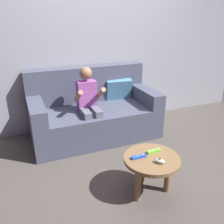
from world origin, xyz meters
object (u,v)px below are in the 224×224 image
at_px(coffee_table, 151,164).
at_px(nunchuk_white, 160,161).
at_px(game_remote_lime_near_edge, 154,151).
at_px(game_remote_blue_far_corner, 139,157).
at_px(couch, 94,113).
at_px(person_seated_on_couch, 89,102).

distance_m(coffee_table, nunchuk_white, 0.14).
xyz_separation_m(game_remote_lime_near_edge, game_remote_blue_far_corner, (-0.17, -0.03, 0.00)).
distance_m(couch, nunchuk_white, 1.43).
bearing_deg(game_remote_lime_near_edge, person_seated_on_couch, 105.21).
height_order(couch, coffee_table, couch).
relative_size(person_seated_on_couch, game_remote_blue_far_corner, 6.99).
distance_m(coffee_table, game_remote_lime_near_edge, 0.12).
height_order(couch, person_seated_on_couch, person_seated_on_couch).
xyz_separation_m(coffee_table, game_remote_lime_near_edge, (0.06, 0.06, 0.09)).
distance_m(game_remote_lime_near_edge, game_remote_blue_far_corner, 0.18).
distance_m(person_seated_on_couch, game_remote_blue_far_corner, 1.11).
xyz_separation_m(coffee_table, game_remote_blue_far_corner, (-0.11, 0.03, 0.09)).
bearing_deg(game_remote_lime_near_edge, nunchuk_white, -105.44).
relative_size(person_seated_on_couch, game_remote_lime_near_edge, 6.91).
distance_m(couch, game_remote_lime_near_edge, 1.27).
bearing_deg(coffee_table, game_remote_blue_far_corner, 163.29).
bearing_deg(coffee_table, game_remote_lime_near_edge, 45.87).
relative_size(game_remote_lime_near_edge, game_remote_blue_far_corner, 1.01).
height_order(coffee_table, game_remote_lime_near_edge, game_remote_lime_near_edge).
height_order(game_remote_lime_near_edge, nunchuk_white, nunchuk_white).
bearing_deg(couch, coffee_table, -85.46).
height_order(person_seated_on_couch, nunchuk_white, person_seated_on_couch).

